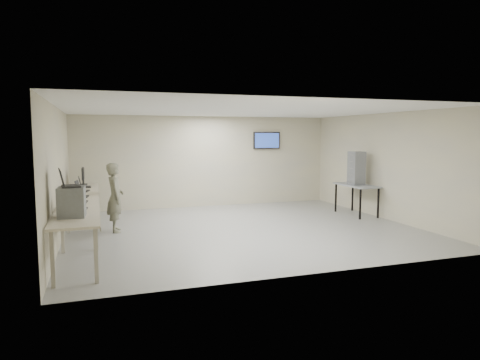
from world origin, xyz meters
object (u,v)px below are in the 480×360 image
object	(u,v)px
soldier	(115,197)
side_table	(357,187)
equipment_box	(72,202)
workbench	(81,202)

from	to	relation	value
soldier	side_table	distance (m)	6.47
equipment_box	side_table	bearing A→B (deg)	24.03
soldier	workbench	bearing A→B (deg)	130.96
equipment_box	side_table	size ratio (longest dim) A/B	0.34
soldier	side_table	size ratio (longest dim) A/B	1.12
equipment_box	soldier	bearing A→B (deg)	77.10
soldier	equipment_box	bearing A→B (deg)	162.24
workbench	equipment_box	distance (m)	2.11
workbench	side_table	xyz separation A→B (m)	(7.19, 0.71, -0.05)
workbench	equipment_box	world-z (taller)	equipment_box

